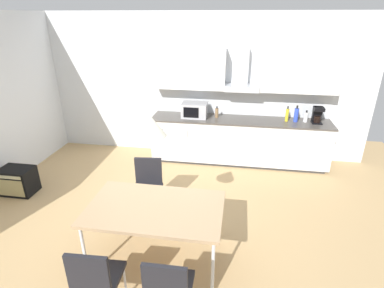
# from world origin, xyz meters

# --- Properties ---
(ground_plane) EXTENTS (8.60, 7.24, 0.02)m
(ground_plane) POSITION_xyz_m (0.00, 0.00, -0.01)
(ground_plane) COLOR tan
(wall_back) EXTENTS (6.88, 0.10, 2.78)m
(wall_back) POSITION_xyz_m (0.00, 2.46, 1.39)
(wall_back) COLOR silver
(wall_back) RESTS_ON ground_plane
(kitchen_counter) EXTENTS (3.38, 0.66, 0.88)m
(kitchen_counter) POSITION_xyz_m (1.00, 2.10, 0.44)
(kitchen_counter) COLOR #333333
(kitchen_counter) RESTS_ON ground_plane
(backsplash_tile) EXTENTS (3.36, 0.02, 0.47)m
(backsplash_tile) POSITION_xyz_m (1.00, 2.40, 1.12)
(backsplash_tile) COLOR silver
(backsplash_tile) RESTS_ON kitchen_counter
(upper_wall_cabinets) EXTENTS (3.36, 0.40, 0.74)m
(upper_wall_cabinets) POSITION_xyz_m (1.00, 2.25, 1.77)
(upper_wall_cabinets) COLOR silver
(microwave) EXTENTS (0.48, 0.35, 0.28)m
(microwave) POSITION_xyz_m (0.13, 2.10, 1.02)
(microwave) COLOR #ADADB2
(microwave) RESTS_ON kitchen_counter
(coffee_maker) EXTENTS (0.18, 0.19, 0.30)m
(coffee_maker) POSITION_xyz_m (2.39, 2.12, 1.03)
(coffee_maker) COLOR black
(coffee_maker) RESTS_ON kitchen_counter
(bottle_blue) EXTENTS (0.08, 0.08, 0.31)m
(bottle_blue) POSITION_xyz_m (2.02, 2.13, 1.01)
(bottle_blue) COLOR blue
(bottle_blue) RESTS_ON kitchen_counter
(bottle_brown) EXTENTS (0.06, 0.06, 0.22)m
(bottle_brown) POSITION_xyz_m (0.55, 2.14, 0.98)
(bottle_brown) COLOR brown
(bottle_brown) RESTS_ON kitchen_counter
(bottle_yellow) EXTENTS (0.06, 0.06, 0.29)m
(bottle_yellow) POSITION_xyz_m (1.86, 2.13, 1.00)
(bottle_yellow) COLOR yellow
(bottle_yellow) RESTS_ON kitchen_counter
(bottle_white) EXTENTS (0.08, 0.08, 0.22)m
(bottle_white) POSITION_xyz_m (2.20, 2.14, 0.98)
(bottle_white) COLOR white
(bottle_white) RESTS_ON kitchen_counter
(dining_table) EXTENTS (1.51, 0.91, 0.74)m
(dining_table) POSITION_xyz_m (0.11, -0.71, 0.70)
(dining_table) COLOR tan
(dining_table) RESTS_ON ground_plane
(chair_far_left) EXTENTS (0.44, 0.44, 0.87)m
(chair_far_left) POSITION_xyz_m (-0.24, 0.12, 0.53)
(chair_far_left) COLOR black
(chair_far_left) RESTS_ON ground_plane
(chair_near_right) EXTENTS (0.41, 0.41, 0.87)m
(chair_near_right) POSITION_xyz_m (0.45, -1.55, 0.53)
(chair_near_right) COLOR black
(chair_near_right) RESTS_ON ground_plane
(chair_near_left) EXTENTS (0.42, 0.42, 0.87)m
(chair_near_left) POSITION_xyz_m (-0.22, -1.55, 0.53)
(chair_near_left) COLOR black
(chair_near_left) RESTS_ON ground_plane
(guitar_amp) EXTENTS (0.52, 0.37, 0.44)m
(guitar_amp) POSITION_xyz_m (-2.52, 0.35, 0.22)
(guitar_amp) COLOR black
(guitar_amp) RESTS_ON ground_plane
(pendant_lamp) EXTENTS (0.32, 0.32, 0.22)m
(pendant_lamp) POSITION_xyz_m (0.11, -0.71, 1.70)
(pendant_lamp) COLOR silver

